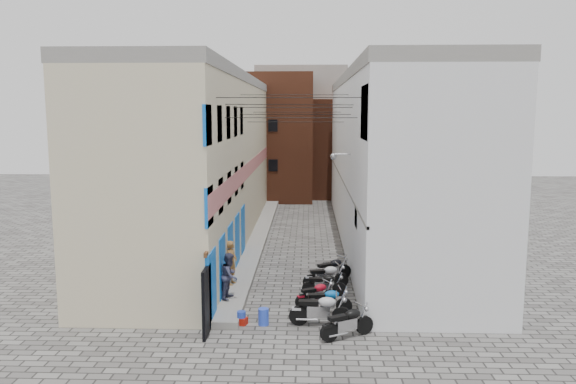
# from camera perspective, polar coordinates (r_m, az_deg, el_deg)

# --- Properties ---
(ground) EXTENTS (90.00, 90.00, 0.00)m
(ground) POSITION_cam_1_polar(r_m,az_deg,el_deg) (18.68, -0.10, -13.92)
(ground) COLOR #504E4C
(ground) RESTS_ON ground
(plinth) EXTENTS (0.90, 26.00, 0.25)m
(plinth) POSITION_cam_1_polar(r_m,az_deg,el_deg) (31.19, -2.97, -4.63)
(plinth) COLOR gray
(plinth) RESTS_ON ground
(building_left) EXTENTS (5.10, 27.00, 9.00)m
(building_left) POSITION_cam_1_polar(r_m,az_deg,el_deg) (30.87, -8.48, 3.38)
(building_left) COLOR beige
(building_left) RESTS_ON ground
(building_right) EXTENTS (5.94, 26.00, 9.00)m
(building_right) POSITION_cam_1_polar(r_m,az_deg,el_deg) (30.71, 10.20, 3.32)
(building_right) COLOR silver
(building_right) RESTS_ON ground
(building_far_brick_left) EXTENTS (6.00, 6.00, 10.00)m
(building_far_brick_left) POSITION_cam_1_polar(r_m,az_deg,el_deg) (45.42, -1.30, 5.60)
(building_far_brick_left) COLOR brown
(building_far_brick_left) RESTS_ON ground
(building_far_brick_right) EXTENTS (5.00, 6.00, 8.00)m
(building_far_brick_right) POSITION_cam_1_polar(r_m,az_deg,el_deg) (47.45, 4.90, 4.47)
(building_far_brick_right) COLOR brown
(building_far_brick_right) RESTS_ON ground
(building_far_concrete) EXTENTS (8.00, 5.00, 11.00)m
(building_far_concrete) POSITION_cam_1_polar(r_m,az_deg,el_deg) (51.33, 1.34, 6.45)
(building_far_concrete) COLOR gray
(building_far_concrete) RESTS_ON ground
(far_shopfront) EXTENTS (2.00, 0.30, 2.40)m
(far_shopfront) POSITION_cam_1_polar(r_m,az_deg,el_deg) (42.90, 1.17, 0.35)
(far_shopfront) COLOR black
(far_shopfront) RESTS_ON ground
(overhead_wires) EXTENTS (5.80, 13.02, 1.32)m
(overhead_wires) POSITION_cam_1_polar(r_m,az_deg,el_deg) (24.95, 0.56, 8.39)
(overhead_wires) COLOR black
(overhead_wires) RESTS_ON ground
(motorcycle_a) EXTENTS (1.96, 1.46, 1.11)m
(motorcycle_a) POSITION_cam_1_polar(r_m,az_deg,el_deg) (18.03, 6.04, -12.91)
(motorcycle_a) COLOR black
(motorcycle_a) RESTS_ON ground
(motorcycle_b) EXTENTS (2.10, 0.72, 1.20)m
(motorcycle_b) POSITION_cam_1_polar(r_m,az_deg,el_deg) (18.92, 3.30, -11.69)
(motorcycle_b) COLOR #B0B0B5
(motorcycle_b) RESTS_ON ground
(motorcycle_c) EXTENTS (1.90, 0.79, 1.07)m
(motorcycle_c) POSITION_cam_1_polar(r_m,az_deg,el_deg) (19.91, 3.90, -10.88)
(motorcycle_c) COLOR #0B59AA
(motorcycle_c) RESTS_ON ground
(motorcycle_d) EXTENTS (1.73, 1.30, 0.98)m
(motorcycle_d) POSITION_cam_1_polar(r_m,az_deg,el_deg) (20.74, 2.87, -10.21)
(motorcycle_d) COLOR maroon
(motorcycle_d) RESTS_ON ground
(motorcycle_e) EXTENTS (1.73, 0.58, 0.99)m
(motorcycle_e) POSITION_cam_1_polar(r_m,az_deg,el_deg) (21.86, 3.69, -9.23)
(motorcycle_e) COLOR black
(motorcycle_e) RESTS_ON ground
(motorcycle_f) EXTENTS (1.97, 1.02, 1.09)m
(motorcycle_f) POSITION_cam_1_polar(r_m,az_deg,el_deg) (22.74, 3.86, -8.41)
(motorcycle_f) COLOR #B2B3B8
(motorcycle_f) RESTS_ON ground
(motorcycle_g) EXTENTS (1.93, 1.53, 1.10)m
(motorcycle_g) POSITION_cam_1_polar(r_m,az_deg,el_deg) (23.70, 4.47, -7.71)
(motorcycle_g) COLOR black
(motorcycle_g) RESTS_ON ground
(person_a) EXTENTS (0.54, 0.71, 1.75)m
(person_a) POSITION_cam_1_polar(r_m,az_deg,el_deg) (22.40, -5.76, -7.14)
(person_a) COLOR brown
(person_a) RESTS_ON plinth
(person_b) EXTENTS (0.80, 0.94, 1.70)m
(person_b) POSITION_cam_1_polar(r_m,az_deg,el_deg) (20.77, -5.93, -8.46)
(person_b) COLOR #373953
(person_b) RESTS_ON plinth
(water_jug_near) EXTENTS (0.37, 0.37, 0.45)m
(water_jug_near) POSITION_cam_1_polar(r_m,az_deg,el_deg) (19.18, -4.76, -12.62)
(water_jug_near) COLOR #233EAF
(water_jug_near) RESTS_ON ground
(water_jug_far) EXTENTS (0.45, 0.45, 0.56)m
(water_jug_far) POSITION_cam_1_polar(r_m,az_deg,el_deg) (19.09, -2.50, -12.54)
(water_jug_far) COLOR blue
(water_jug_far) RESTS_ON ground
(red_crate) EXTENTS (0.46, 0.40, 0.24)m
(red_crate) POSITION_cam_1_polar(r_m,az_deg,el_deg) (19.22, -4.79, -12.92)
(red_crate) COLOR #AA180C
(red_crate) RESTS_ON ground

